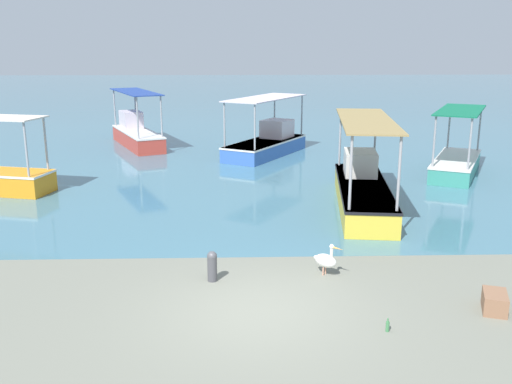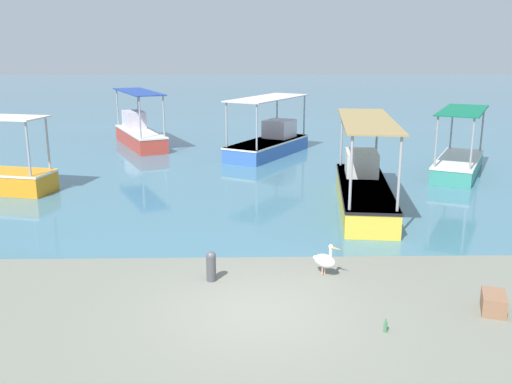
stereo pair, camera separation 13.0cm
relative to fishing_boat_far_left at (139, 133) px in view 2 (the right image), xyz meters
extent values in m
plane|color=slate|center=(5.80, -19.71, -0.69)|extent=(120.00, 120.00, 0.00)
cube|color=#417083|center=(5.80, 28.29, -0.69)|extent=(110.00, 90.00, 0.00)
cylinder|color=#99999E|center=(-1.58, -9.60, 1.06)|extent=(0.08, 0.08, 1.92)
cylinder|color=#99999E|center=(-1.87, -10.77, 1.06)|extent=(0.08, 0.08, 1.92)
cube|color=#BC3E32|center=(0.08, -0.18, -0.28)|extent=(3.59, 5.80, 0.82)
cube|color=silver|center=(0.08, -0.18, 0.09)|extent=(3.64, 5.86, 0.08)
cylinder|color=#99999E|center=(1.66, -2.33, 1.14)|extent=(0.08, 0.08, 2.01)
cylinder|color=#99999E|center=(0.59, -2.80, 1.14)|extent=(0.08, 0.08, 2.01)
cylinder|color=#99999E|center=(-0.43, 2.44, 1.14)|extent=(0.08, 0.08, 2.01)
cylinder|color=#99999E|center=(-1.51, 1.97, 1.14)|extent=(0.08, 0.08, 2.01)
cube|color=navy|center=(0.08, -0.18, 2.17)|extent=(3.60, 5.66, 0.05)
cube|color=silver|center=(-0.44, 1.00, 0.59)|extent=(1.54, 1.83, 0.91)
cube|color=gold|center=(9.53, -12.25, -0.29)|extent=(2.35, 6.72, 0.79)
cube|color=black|center=(9.53, -12.25, 0.06)|extent=(2.40, 6.77, 0.08)
cylinder|color=#99999E|center=(9.79, -15.34, 1.14)|extent=(0.08, 0.08, 2.09)
cylinder|color=#99999E|center=(8.50, -15.18, 1.14)|extent=(0.08, 0.08, 2.09)
cylinder|color=#99999E|center=(10.55, -9.31, 1.14)|extent=(0.08, 0.08, 2.09)
cylinder|color=#99999E|center=(9.26, -9.15, 1.14)|extent=(0.08, 0.08, 2.09)
cube|color=olive|center=(9.53, -12.25, 2.21)|extent=(2.43, 6.54, 0.05)
cube|color=silver|center=(9.71, -10.78, 0.52)|extent=(1.27, 1.69, 0.84)
cube|color=teal|center=(14.47, -7.37, -0.34)|extent=(3.60, 5.12, 0.69)
cube|color=silver|center=(14.47, -7.37, -0.04)|extent=(3.66, 5.18, 0.08)
cylinder|color=#99999E|center=(14.90, -5.09, 0.97)|extent=(0.08, 0.08, 1.95)
cylinder|color=#99999E|center=(16.05, -5.66, 0.97)|extent=(0.08, 0.08, 1.95)
cylinder|color=#99999E|center=(12.88, -9.08, 0.97)|extent=(0.08, 0.08, 1.95)
cylinder|color=#99999E|center=(14.03, -9.66, 0.97)|extent=(0.08, 0.08, 1.95)
cube|color=#116645|center=(14.47, -7.37, 1.97)|extent=(3.60, 4.99, 0.05)
cube|color=#3863B5|center=(6.74, -2.92, -0.34)|extent=(4.35, 5.62, 0.71)
cube|color=silver|center=(6.74, -2.92, -0.02)|extent=(4.40, 5.68, 0.08)
cylinder|color=#99999E|center=(6.15, -5.46, 1.04)|extent=(0.08, 0.08, 2.04)
cylinder|color=#99999E|center=(4.80, -4.66, 1.04)|extent=(0.08, 0.08, 2.04)
cylinder|color=#99999E|center=(8.68, -1.19, 1.04)|extent=(0.08, 0.08, 2.04)
cylinder|color=#99999E|center=(7.33, -0.39, 1.04)|extent=(0.08, 0.08, 2.04)
cube|color=silver|center=(6.74, -2.92, 2.08)|extent=(4.33, 5.50, 0.05)
cube|color=silver|center=(7.36, -1.87, 0.46)|extent=(1.82, 1.88, 0.88)
cylinder|color=#E0997A|center=(7.46, -17.86, -0.58)|extent=(0.03, 0.03, 0.22)
cylinder|color=#E0997A|center=(7.39, -17.93, -0.58)|extent=(0.03, 0.03, 0.22)
ellipsoid|color=white|center=(7.45, -17.91, -0.34)|extent=(0.60, 0.58, 0.32)
ellipsoid|color=white|center=(7.26, -17.74, -0.32)|extent=(0.20, 0.20, 0.10)
cylinder|color=white|center=(7.56, -18.02, -0.11)|extent=(0.07, 0.07, 0.26)
sphere|color=white|center=(7.56, -18.02, 0.05)|extent=(0.11, 0.11, 0.11)
cone|color=#E5933F|center=(7.68, -18.13, 0.04)|extent=(0.26, 0.24, 0.06)
cylinder|color=#47474C|center=(4.81, -18.17, -0.41)|extent=(0.22, 0.22, 0.57)
sphere|color=#4C4C51|center=(4.81, -18.17, -0.10)|extent=(0.23, 0.23, 0.23)
cube|color=#8A6146|center=(10.60, -19.87, -0.50)|extent=(0.67, 0.84, 0.39)
cylinder|color=#3F7F4C|center=(8.22, -20.66, -0.59)|extent=(0.07, 0.07, 0.20)
cylinder|color=#3F7F4C|center=(8.22, -20.66, -0.46)|extent=(0.03, 0.03, 0.07)
camera|label=1|loc=(5.44, -30.32, 4.55)|focal=40.00mm
camera|label=2|loc=(5.57, -30.32, 4.55)|focal=40.00mm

